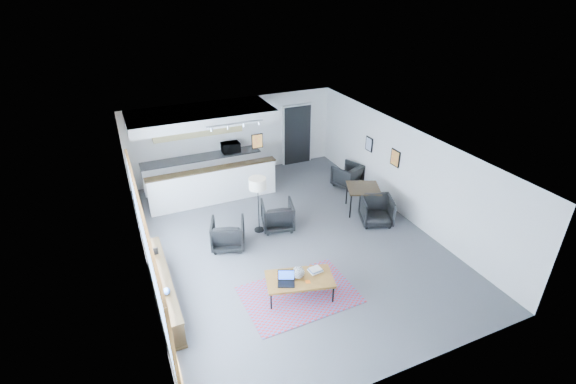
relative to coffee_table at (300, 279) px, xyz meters
name	(u,v)px	position (x,y,z in m)	size (l,w,h in m)	color
room	(288,196)	(0.62, 2.02, 0.87)	(7.02, 9.02, 2.62)	#48484B
window	(146,243)	(-2.84, 1.12, 1.03)	(0.10, 5.95, 1.66)	#8CBFFF
console	(164,289)	(-2.68, 0.97, -0.10)	(0.35, 3.00, 0.80)	black
kitchenette	(204,148)	(-0.57, 5.72, 0.95)	(4.20, 1.96, 2.60)	white
doorway	(297,134)	(2.92, 6.44, 0.65)	(1.10, 0.12, 2.15)	black
track_light	(235,125)	(0.03, 4.22, 2.10)	(1.60, 0.07, 0.15)	silver
wall_art_lower	(395,158)	(4.09, 2.42, 1.12)	(0.03, 0.38, 0.48)	black
wall_art_upper	(369,144)	(4.09, 3.72, 1.07)	(0.03, 0.34, 0.44)	black
kilim_rug	(299,295)	(0.00, 0.00, -0.42)	(2.43, 1.69, 0.01)	#61334D
coffee_table	(300,279)	(0.00, 0.00, 0.00)	(1.56, 1.09, 0.46)	brown
laptop	(286,279)	(-0.31, 0.00, 0.11)	(0.44, 0.41, 0.25)	black
ceramic_pot	(298,272)	(-0.02, 0.03, 0.17)	(0.27, 0.27, 0.27)	gray
book_stack	(315,270)	(0.41, 0.07, 0.08)	(0.30, 0.25, 0.09)	silver
coaster	(308,282)	(0.11, -0.18, 0.04)	(0.12, 0.12, 0.01)	#E5590C
armchair_left	(228,232)	(-0.87, 2.37, -0.02)	(0.80, 0.75, 0.82)	black
armchair_right	(278,214)	(0.60, 2.67, -0.01)	(0.82, 0.77, 0.84)	black
floor_lamp	(258,185)	(0.10, 2.74, 0.93)	(0.59, 0.59, 1.56)	black
dining_table	(363,190)	(3.20, 2.53, 0.26)	(1.17, 1.17, 0.75)	black
dining_chair_near	(376,211)	(3.18, 1.80, -0.07)	(0.70, 0.66, 0.72)	black
dining_chair_far	(347,176)	(3.62, 4.07, -0.08)	(0.67, 0.63, 0.69)	black
microwave	(231,146)	(0.40, 6.17, 0.70)	(0.59, 0.32, 0.40)	black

